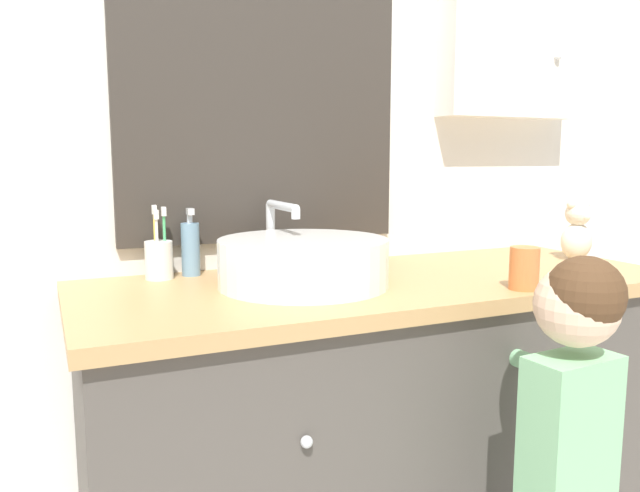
# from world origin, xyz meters

# --- Properties ---
(wall_back) EXTENTS (3.20, 0.18, 2.50)m
(wall_back) POSITION_xyz_m (0.03, 0.62, 1.28)
(wall_back) COLOR silver
(wall_back) RESTS_ON ground_plane
(vanity_counter) EXTENTS (1.49, 0.59, 0.84)m
(vanity_counter) POSITION_xyz_m (0.00, 0.30, 0.42)
(vanity_counter) COLOR #4C4742
(vanity_counter) RESTS_ON ground_plane
(sink_basin) EXTENTS (0.40, 0.45, 0.19)m
(sink_basin) POSITION_xyz_m (-0.22, 0.31, 0.90)
(sink_basin) COLOR white
(sink_basin) RESTS_ON vanity_counter
(toothbrush_holder) EXTENTS (0.07, 0.07, 0.18)m
(toothbrush_holder) POSITION_xyz_m (-0.51, 0.53, 0.89)
(toothbrush_holder) COLOR silver
(toothbrush_holder) RESTS_ON vanity_counter
(soap_dispenser) EXTENTS (0.05, 0.05, 0.17)m
(soap_dispenser) POSITION_xyz_m (-0.43, 0.54, 0.91)
(soap_dispenser) COLOR #6B93B2
(soap_dispenser) RESTS_ON vanity_counter
(child_figure) EXTENTS (0.19, 0.46, 0.96)m
(child_figure) POSITION_xyz_m (0.13, -0.17, 0.59)
(child_figure) COLOR slate
(child_figure) RESTS_ON ground_plane
(teddy_bear) EXTENTS (0.10, 0.08, 0.18)m
(teddy_bear) POSITION_xyz_m (0.66, 0.33, 0.92)
(teddy_bear) COLOR beige
(teddy_bear) RESTS_ON vanity_counter
(drinking_cup) EXTENTS (0.07, 0.07, 0.10)m
(drinking_cup) POSITION_xyz_m (0.22, 0.07, 0.89)
(drinking_cup) COLOR orange
(drinking_cup) RESTS_ON vanity_counter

